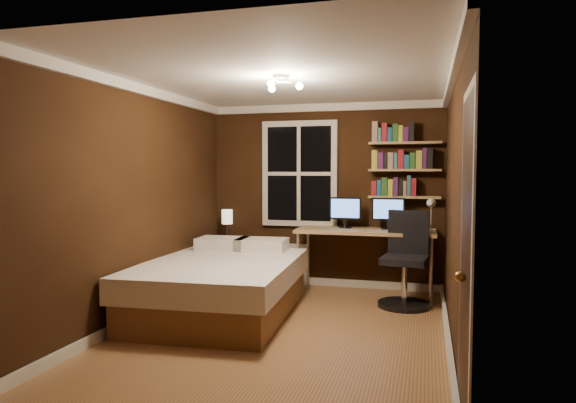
% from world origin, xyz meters
% --- Properties ---
extents(floor, '(4.20, 4.20, 0.00)m').
position_xyz_m(floor, '(0.00, 0.00, 0.00)').
color(floor, brown).
rests_on(floor, ground).
extents(wall_back, '(3.20, 0.04, 2.50)m').
position_xyz_m(wall_back, '(0.00, 2.10, 1.25)').
color(wall_back, black).
rests_on(wall_back, ground).
extents(wall_left, '(0.04, 4.20, 2.50)m').
position_xyz_m(wall_left, '(-1.60, 0.00, 1.25)').
color(wall_left, black).
rests_on(wall_left, ground).
extents(wall_right, '(0.04, 4.20, 2.50)m').
position_xyz_m(wall_right, '(1.60, 0.00, 1.25)').
color(wall_right, black).
rests_on(wall_right, ground).
extents(ceiling, '(3.20, 4.20, 0.02)m').
position_xyz_m(ceiling, '(0.00, 0.00, 2.50)').
color(ceiling, white).
rests_on(ceiling, wall_back).
extents(window, '(1.06, 0.06, 1.46)m').
position_xyz_m(window, '(-0.35, 2.06, 1.55)').
color(window, silver).
rests_on(window, wall_back).
extents(door, '(0.03, 0.82, 2.05)m').
position_xyz_m(door, '(1.59, -1.55, 1.02)').
color(door, black).
rests_on(door, ground).
extents(door_knob, '(0.06, 0.06, 0.06)m').
position_xyz_m(door_knob, '(1.55, -1.85, 1.00)').
color(door_knob, '#B48842').
rests_on(door_knob, door).
extents(ceiling_fixture, '(0.44, 0.44, 0.18)m').
position_xyz_m(ceiling_fixture, '(0.00, -0.10, 2.40)').
color(ceiling_fixture, beige).
rests_on(ceiling_fixture, ceiling).
extents(bookshelf_lower, '(0.92, 0.22, 0.03)m').
position_xyz_m(bookshelf_lower, '(1.08, 1.98, 1.25)').
color(bookshelf_lower, tan).
rests_on(bookshelf_lower, wall_back).
extents(books_row_lower, '(0.54, 0.16, 0.23)m').
position_xyz_m(books_row_lower, '(1.08, 1.98, 1.38)').
color(books_row_lower, maroon).
rests_on(books_row_lower, bookshelf_lower).
extents(bookshelf_middle, '(0.92, 0.22, 0.03)m').
position_xyz_m(bookshelf_middle, '(1.08, 1.98, 1.60)').
color(bookshelf_middle, tan).
rests_on(bookshelf_middle, wall_back).
extents(books_row_middle, '(0.66, 0.16, 0.23)m').
position_xyz_m(books_row_middle, '(1.08, 1.98, 1.73)').
color(books_row_middle, '#1C557E').
rests_on(books_row_middle, bookshelf_middle).
extents(bookshelf_upper, '(0.92, 0.22, 0.03)m').
position_xyz_m(bookshelf_upper, '(1.08, 1.98, 1.95)').
color(bookshelf_upper, tan).
rests_on(bookshelf_upper, wall_back).
extents(books_row_upper, '(0.48, 0.16, 0.23)m').
position_xyz_m(books_row_upper, '(1.08, 1.98, 2.08)').
color(books_row_upper, '#2B5A26').
rests_on(books_row_upper, bookshelf_upper).
extents(bed, '(1.71, 2.28, 0.75)m').
position_xyz_m(bed, '(-0.83, 0.38, 0.32)').
color(bed, brown).
rests_on(bed, ground).
extents(nightstand, '(0.59, 0.59, 0.61)m').
position_xyz_m(nightstand, '(-1.34, 1.85, 0.31)').
color(nightstand, brown).
rests_on(nightstand, ground).
extents(bedside_lamp, '(0.15, 0.15, 0.43)m').
position_xyz_m(bedside_lamp, '(-1.34, 1.85, 0.83)').
color(bedside_lamp, beige).
rests_on(bedside_lamp, nightstand).
extents(radiator, '(0.38, 0.13, 0.57)m').
position_xyz_m(radiator, '(-0.40, 1.99, 0.28)').
color(radiator, beige).
rests_on(radiator, ground).
extents(desk, '(1.76, 0.66, 0.84)m').
position_xyz_m(desk, '(0.61, 1.75, 0.78)').
color(desk, tan).
rests_on(desk, ground).
extents(monitor_left, '(0.42, 0.12, 0.40)m').
position_xyz_m(monitor_left, '(0.33, 1.84, 1.04)').
color(monitor_left, black).
rests_on(monitor_left, desk).
extents(monitor_right, '(0.42, 0.12, 0.40)m').
position_xyz_m(monitor_right, '(0.89, 1.84, 1.04)').
color(monitor_right, black).
rests_on(monitor_right, desk).
extents(desk_lamp, '(0.14, 0.32, 0.44)m').
position_xyz_m(desk_lamp, '(1.42, 1.59, 1.06)').
color(desk_lamp, silver).
rests_on(desk_lamp, desk).
extents(office_chair, '(0.62, 0.62, 1.12)m').
position_xyz_m(office_chair, '(1.13, 1.28, 0.44)').
color(office_chair, black).
rests_on(office_chair, ground).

